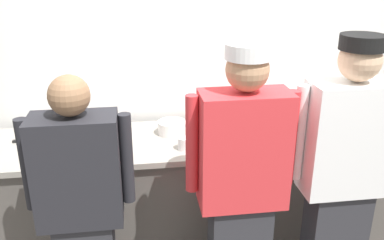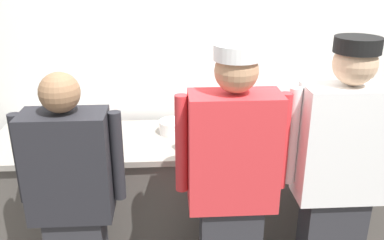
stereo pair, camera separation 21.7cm
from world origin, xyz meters
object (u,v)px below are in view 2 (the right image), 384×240
at_px(ramekin_red_sauce, 68,135).
at_px(deli_cup, 182,143).
at_px(chefs_knife, 34,136).
at_px(chef_far_right, 338,180).
at_px(mixing_bowl_steel, 307,130).
at_px(squeeze_bottle_primary, 100,136).
at_px(ramekin_orange_sauce, 371,126).
at_px(ramekin_yellow_sauce, 53,149).
at_px(plate_stack_rear, 173,127).
at_px(chef_center, 232,188).
at_px(sheet_tray, 234,135).
at_px(ramekin_green_sauce, 95,138).
at_px(plate_stack_front, 346,126).
at_px(chef_near_left, 73,203).

xyz_separation_m(ramekin_red_sauce, deli_cup, (0.81, -0.24, 0.02)).
distance_m(deli_cup, chefs_knife, 1.11).
distance_m(chef_far_right, mixing_bowl_steel, 0.65).
bearing_deg(squeeze_bottle_primary, deli_cup, -2.79).
bearing_deg(ramekin_orange_sauce, ramekin_red_sauce, -179.39).
distance_m(chef_far_right, deli_cup, 1.02).
xyz_separation_m(chef_far_right, ramekin_yellow_sauce, (-1.74, 0.54, -0.01)).
bearing_deg(squeeze_bottle_primary, plate_stack_rear, 27.34).
relative_size(chef_center, squeeze_bottle_primary, 8.65).
distance_m(chef_far_right, sheet_tray, 0.87).
bearing_deg(sheet_tray, ramekin_yellow_sauce, -171.98).
xyz_separation_m(ramekin_green_sauce, chefs_knife, (-0.46, 0.11, -0.01)).
relative_size(sheet_tray, ramekin_yellow_sauce, 4.90).
bearing_deg(deli_cup, mixing_bowl_steel, 7.47).
bearing_deg(ramekin_red_sauce, squeeze_bottle_primary, -38.72).
bearing_deg(chef_center, sheet_tray, 80.18).
distance_m(plate_stack_rear, ramekin_green_sauce, 0.56).
distance_m(plate_stack_front, ramekin_green_sauce, 1.84).
bearing_deg(mixing_bowl_steel, sheet_tray, 172.84).
distance_m(chef_center, plate_stack_front, 1.26).
bearing_deg(squeeze_bottle_primary, plate_stack_front, 6.60).
xyz_separation_m(chef_near_left, sheet_tray, (1.02, 0.71, 0.08)).
bearing_deg(ramekin_red_sauce, plate_stack_front, -0.10).
height_order(chef_near_left, sheet_tray, chef_near_left).
height_order(sheet_tray, deli_cup, deli_cup).
bearing_deg(chefs_knife, chef_far_right, -22.63).
xyz_separation_m(chef_center, mixing_bowl_steel, (0.64, 0.68, 0.05)).
relative_size(chef_near_left, ramekin_orange_sauce, 14.91).
bearing_deg(chef_near_left, plate_stack_rear, 54.63).
distance_m(plate_stack_front, plate_stack_rear, 1.29).
bearing_deg(sheet_tray, chef_center, -99.82).
relative_size(chef_near_left, ramekin_green_sauce, 15.22).
xyz_separation_m(plate_stack_front, mixing_bowl_steel, (-0.33, -0.12, 0.02)).
bearing_deg(chef_center, mixing_bowl_steel, 46.71).
bearing_deg(ramekin_red_sauce, deli_cup, -16.24).
relative_size(ramekin_green_sauce, deli_cup, 1.17).
height_order(chef_near_left, chef_far_right, chef_far_right).
bearing_deg(plate_stack_front, plate_stack_rear, 177.83).
height_order(chef_near_left, mixing_bowl_steel, chef_near_left).
bearing_deg(mixing_bowl_steel, plate_stack_front, 19.10).
xyz_separation_m(mixing_bowl_steel, squeeze_bottle_primary, (-1.45, -0.09, 0.03)).
bearing_deg(plate_stack_front, deli_cup, -169.29).
bearing_deg(chef_center, chefs_knife, 147.62).
bearing_deg(plate_stack_front, mixing_bowl_steel, -160.90).
relative_size(mixing_bowl_steel, sheet_tray, 0.84).
relative_size(ramekin_orange_sauce, ramekin_red_sauce, 1.05).
height_order(sheet_tray, ramekin_green_sauce, ramekin_green_sauce).
relative_size(sheet_tray, ramekin_green_sauce, 4.53).
height_order(chef_far_right, deli_cup, chef_far_right).
xyz_separation_m(mixing_bowl_steel, sheet_tray, (-0.51, 0.06, -0.05)).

